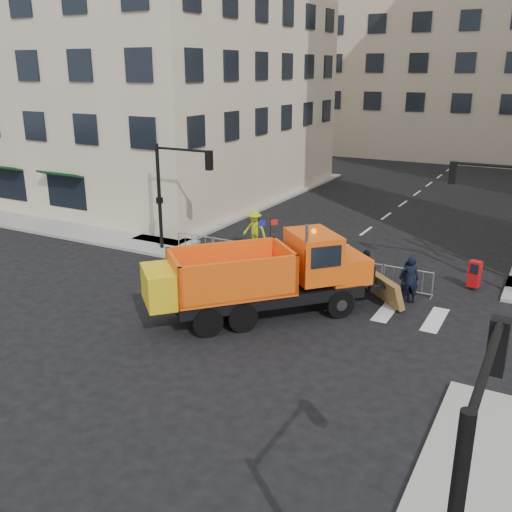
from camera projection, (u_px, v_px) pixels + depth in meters
The scene contains 12 objects.
ground at pixel (215, 343), 19.21m from camera, with size 120.00×120.00×0.00m, color black.
sidewalk_back at pixel (314, 268), 26.28m from camera, with size 64.00×5.00×0.15m, color gray.
building_left at pixel (126, 8), 40.95m from camera, with size 24.00×22.00×26.00m, color beige.
building_far at pixel (484, 37), 58.86m from camera, with size 30.00×18.00×24.00m, color #BCA68F.
traffic_light_left at pixel (159, 198), 28.27m from camera, with size 0.18×0.18×5.40m, color black.
crowd_barriers at pixel (292, 261), 25.72m from camera, with size 12.60×0.60×1.10m, color #9EA0A5, non-canonical shape.
plow_truck at pixel (261, 275), 20.84m from camera, with size 8.28×8.67×3.68m.
cop_a at pixel (410, 279), 22.36m from camera, with size 0.70×0.46×1.91m, color black.
cop_b at pixel (407, 281), 22.60m from camera, with size 0.80×0.62×1.64m, color black.
cop_c at pixel (366, 271), 23.45m from camera, with size 1.06×0.44×1.81m, color black.
worker at pixel (255, 230), 28.56m from camera, with size 1.28×0.74×1.98m, color #ACC216.
newspaper_box at pixel (475, 274), 23.70m from camera, with size 0.45×0.40×1.10m, color #AD0D0F.
Camera 1 is at (9.51, -14.57, 8.78)m, focal length 40.00 mm.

